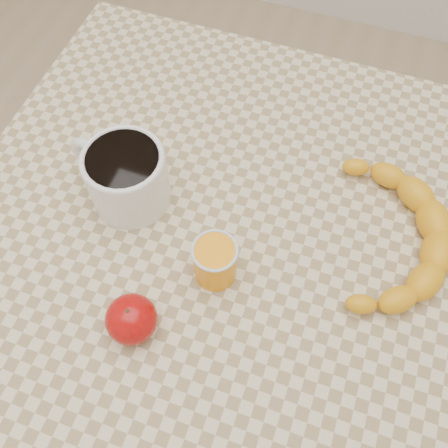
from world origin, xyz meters
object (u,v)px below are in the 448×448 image
(apple, at_px, (131,319))
(banana, at_px, (392,236))
(orange_juice_glass, at_px, (215,261))
(coffee_mug, at_px, (125,175))
(table, at_px, (224,257))

(apple, distance_m, banana, 0.37)
(orange_juice_glass, bearing_deg, coffee_mug, 154.80)
(table, height_order, orange_juice_glass, orange_juice_glass)
(coffee_mug, relative_size, orange_juice_glass, 2.42)
(apple, xyz_separation_m, banana, (0.29, 0.23, -0.01))
(coffee_mug, height_order, orange_juice_glass, coffee_mug)
(orange_juice_glass, relative_size, apple, 0.82)
(coffee_mug, xyz_separation_m, banana, (0.38, 0.05, -0.03))
(table, relative_size, apple, 9.22)
(table, relative_size, coffee_mug, 4.66)
(table, bearing_deg, orange_juice_glass, -80.67)
(apple, height_order, banana, apple)
(coffee_mug, bearing_deg, banana, 7.12)
(orange_juice_glass, relative_size, banana, 0.23)
(table, xyz_separation_m, apple, (-0.06, -0.17, 0.12))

